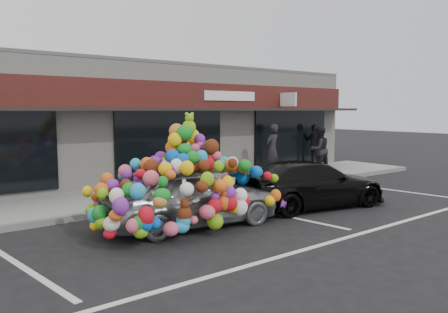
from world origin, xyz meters
TOP-DOWN VIEW (x-y plane):
  - ground at (0.00, 0.00)m, footprint 90.00×90.00m
  - shop_building at (0.00, 8.44)m, footprint 24.00×7.20m
  - sidewalk at (0.00, 4.00)m, footprint 26.00×3.00m
  - kerb at (0.00, 2.50)m, footprint 26.00×0.18m
  - parking_stripe_left at (-3.20, 0.20)m, footprint 0.73×4.37m
  - parking_stripe_mid at (2.80, 0.20)m, footprint 0.73×4.37m
  - parking_stripe_right at (8.20, 0.20)m, footprint 0.73×4.37m
  - lane_line at (2.00, -2.30)m, footprint 14.00×0.12m
  - toy_car at (0.51, 0.44)m, footprint 2.94×4.52m
  - black_sedan at (4.18, 0.10)m, footprint 2.54×4.59m
  - pedestrian_a at (6.70, 4.25)m, footprint 0.80×0.63m
  - pedestrian_b at (8.69, 3.64)m, footprint 0.99×0.82m
  - pedestrian_c at (9.96, 5.00)m, footprint 1.10×0.49m

SIDE VIEW (x-z plane):
  - ground at x=0.00m, z-range 0.00..0.00m
  - parking_stripe_left at x=-3.20m, z-range 0.00..0.01m
  - parking_stripe_mid at x=2.80m, z-range 0.00..0.01m
  - parking_stripe_right at x=8.20m, z-range 0.00..0.01m
  - lane_line at x=2.00m, z-range 0.00..0.01m
  - sidewalk at x=0.00m, z-range 0.00..0.15m
  - kerb at x=0.00m, z-range -0.01..0.15m
  - black_sedan at x=4.18m, z-range 0.00..1.26m
  - toy_car at x=0.51m, z-range -0.40..2.11m
  - pedestrian_b at x=8.69m, z-range 0.15..1.99m
  - pedestrian_c at x=9.96m, z-range 0.15..2.00m
  - pedestrian_a at x=6.70m, z-range 0.15..2.10m
  - shop_building at x=0.00m, z-range 0.01..4.32m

